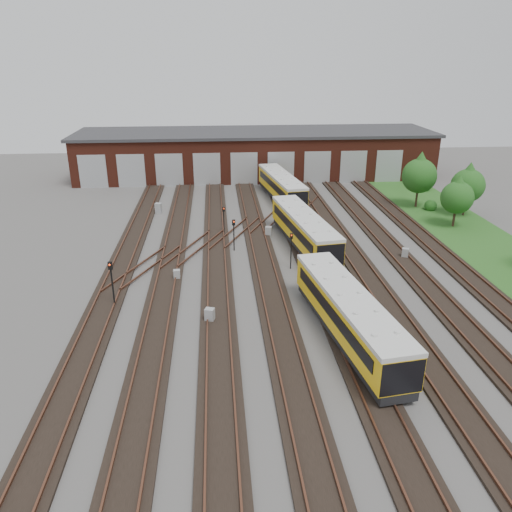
{
  "coord_description": "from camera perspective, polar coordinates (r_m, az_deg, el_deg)",
  "views": [
    {
      "loc": [
        -5.89,
        -32.66,
        16.64
      ],
      "look_at": [
        -2.93,
        3.2,
        2.0
      ],
      "focal_mm": 35.0,
      "sensor_mm": 36.0,
      "label": 1
    }
  ],
  "objects": [
    {
      "name": "relay_cabinet_4",
      "position": [
        45.41,
        16.67,
        0.29
      ],
      "size": [
        0.69,
        0.64,
        0.92
      ],
      "primitive_type": "cube",
      "rotation": [
        0.0,
        0.0,
        -0.4
      ],
      "color": "#949799",
      "rests_on": "ground"
    },
    {
      "name": "maintenance_shed",
      "position": [
        74.1,
        -0.09,
        11.69
      ],
      "size": [
        51.0,
        12.5,
        6.35
      ],
      "color": "#582116",
      "rests_on": "ground"
    },
    {
      "name": "relay_cabinet_2",
      "position": [
        39.87,
        -9.03,
        -2.15
      ],
      "size": [
        0.52,
        0.44,
        0.85
      ],
      "primitive_type": "cube",
      "rotation": [
        0.0,
        0.0,
        0.03
      ],
      "color": "#949799",
      "rests_on": "ground"
    },
    {
      "name": "bush_2",
      "position": [
        69.19,
        18.67,
        7.8
      ],
      "size": [
        1.74,
        1.74,
        1.74
      ],
      "primitive_type": "sphere",
      "color": "#174714",
      "rests_on": "ground"
    },
    {
      "name": "metro_train",
      "position": [
        45.66,
        5.5,
        3.04
      ],
      "size": [
        4.33,
        45.87,
        2.82
      ],
      "rotation": [
        0.0,
        0.0,
        0.14
      ],
      "color": "black",
      "rests_on": "ground"
    },
    {
      "name": "signal_mast_1",
      "position": [
        44.78,
        -2.55,
        2.9
      ],
      "size": [
        0.29,
        0.27,
        2.94
      ],
      "rotation": [
        0.0,
        0.0,
        0.23
      ],
      "color": "black",
      "rests_on": "ground"
    },
    {
      "name": "tree_2",
      "position": [
        58.96,
        23.11,
        7.83
      ],
      "size": [
        3.6,
        3.6,
        5.96
      ],
      "color": "#362218",
      "rests_on": "ground"
    },
    {
      "name": "relay_cabinet_1",
      "position": [
        57.23,
        -11.08,
        5.4
      ],
      "size": [
        0.78,
        0.7,
        1.12
      ],
      "primitive_type": "cube",
      "rotation": [
        0.0,
        0.0,
        -0.23
      ],
      "color": "#949799",
      "rests_on": "ground"
    },
    {
      "name": "signal_mast_3",
      "position": [
        40.91,
        4.04,
        1.09
      ],
      "size": [
        0.25,
        0.23,
        3.12
      ],
      "rotation": [
        0.0,
        0.0,
        -0.11
      ],
      "color": "black",
      "rests_on": "ground"
    },
    {
      "name": "signal_mast_0",
      "position": [
        35.97,
        -16.17,
        -2.46
      ],
      "size": [
        0.3,
        0.28,
        3.43
      ],
      "rotation": [
        0.0,
        0.0,
        -0.1
      ],
      "color": "black",
      "rests_on": "ground"
    },
    {
      "name": "relay_cabinet_0",
      "position": [
        33.5,
        -5.31,
        -6.78
      ],
      "size": [
        0.72,
        0.66,
        1.0
      ],
      "primitive_type": "cube",
      "rotation": [
        0.0,
        0.0,
        -0.32
      ],
      "color": "#949799",
      "rests_on": "ground"
    },
    {
      "name": "relay_cabinet_3",
      "position": [
        48.82,
        1.43,
        2.82
      ],
      "size": [
        0.69,
        0.62,
        0.98
      ],
      "primitive_type": "cube",
      "rotation": [
        0.0,
        0.0,
        -0.24
      ],
      "color": "#949799",
      "rests_on": "ground"
    },
    {
      "name": "signal_mast_2",
      "position": [
        49.13,
        -3.71,
        4.49
      ],
      "size": [
        0.26,
        0.25,
        2.78
      ],
      "rotation": [
        0.0,
        0.0,
        0.37
      ],
      "color": "black",
      "rests_on": "ground"
    },
    {
      "name": "bush_1",
      "position": [
        60.53,
        19.35,
        5.61
      ],
      "size": [
        1.4,
        1.4,
        1.4
      ],
      "primitive_type": "sphere",
      "color": "#174714",
      "rests_on": "ground"
    },
    {
      "name": "ground",
      "position": [
        37.12,
        4.94,
        -4.58
      ],
      "size": [
        120.0,
        120.0,
        0.0
      ],
      "primitive_type": "plane",
      "color": "#484643",
      "rests_on": "ground"
    },
    {
      "name": "tree_0",
      "position": [
        60.45,
        18.22,
        9.13
      ],
      "size": [
        3.91,
        3.91,
        6.47
      ],
      "color": "#362218",
      "rests_on": "ground"
    },
    {
      "name": "tree_1",
      "position": [
        54.71,
        22.07,
        6.61
      ],
      "size": [
        3.28,
        3.28,
        5.44
      ],
      "color": "#362218",
      "rests_on": "ground"
    },
    {
      "name": "track_network",
      "position": [
        37.57,
        4.54,
        -4.04
      ],
      "size": [
        30.4,
        70.0,
        0.33
      ],
      "color": "black",
      "rests_on": "ground"
    },
    {
      "name": "grass_verge",
      "position": [
        52.11,
        24.13,
        1.54
      ],
      "size": [
        8.0,
        55.0,
        0.05
      ],
      "primitive_type": "cube",
      "color": "#214D19",
      "rests_on": "ground"
    }
  ]
}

